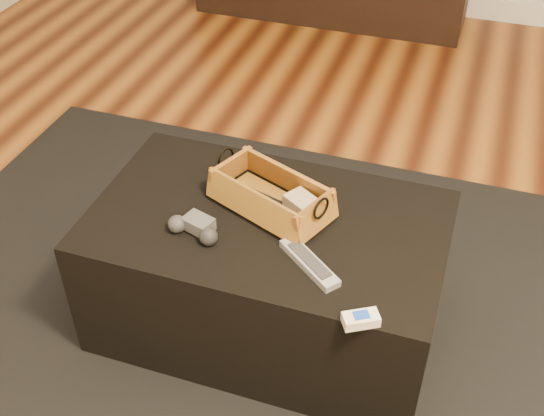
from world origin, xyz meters
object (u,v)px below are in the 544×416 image
(tv_remote, at_px, (263,201))
(wicker_basket, at_px, (271,196))
(silver_remote, at_px, (309,263))
(game_controller, at_px, (195,228))
(ottoman, at_px, (268,272))
(cream_gadget, at_px, (361,319))

(tv_remote, xyz_separation_m, wicker_basket, (0.02, 0.01, 0.02))
(tv_remote, relative_size, silver_remote, 0.96)
(game_controller, bearing_deg, ottoman, 37.42)
(ottoman, height_order, game_controller, game_controller)
(ottoman, distance_m, silver_remote, 0.31)
(tv_remote, bearing_deg, silver_remote, -28.04)
(game_controller, bearing_deg, tv_remote, 51.28)
(ottoman, xyz_separation_m, tv_remote, (-0.03, 0.04, 0.23))
(wicker_basket, height_order, cream_gadget, wicker_basket)
(cream_gadget, bearing_deg, silver_remote, 138.67)
(silver_remote, bearing_deg, ottoman, 138.70)
(wicker_basket, xyz_separation_m, game_controller, (-0.16, -0.18, -0.02))
(silver_remote, relative_size, cream_gadget, 2.01)
(wicker_basket, distance_m, silver_remote, 0.26)
(ottoman, height_order, cream_gadget, cream_gadget)
(game_controller, height_order, cream_gadget, game_controller)
(cream_gadget, bearing_deg, tv_remote, 136.92)
(wicker_basket, bearing_deg, tv_remote, -165.64)
(wicker_basket, distance_m, game_controller, 0.24)
(ottoman, relative_size, cream_gadget, 10.40)
(ottoman, relative_size, game_controller, 6.24)
(tv_remote, bearing_deg, ottoman, -41.58)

